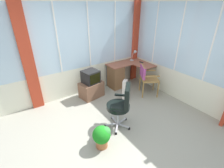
{
  "coord_description": "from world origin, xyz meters",
  "views": [
    {
      "loc": [
        -1.63,
        -2.12,
        2.52
      ],
      "look_at": [
        0.44,
        0.92,
        0.66
      ],
      "focal_mm": 26.03,
      "sensor_mm": 36.0,
      "label": 1
    }
  ],
  "objects_px": {
    "space_heater": "(125,90)",
    "tv_remote": "(141,62)",
    "wooden_armchair": "(146,76)",
    "potted_plant": "(102,136)",
    "office_chair": "(122,103)",
    "tv_on_stand": "(91,85)",
    "desk_lamp": "(135,54)",
    "desk": "(118,75)"
  },
  "relations": [
    {
      "from": "wooden_armchair",
      "to": "tv_on_stand",
      "type": "bearing_deg",
      "value": 151.11
    },
    {
      "from": "desk_lamp",
      "to": "potted_plant",
      "type": "distance_m",
      "value": 3.19
    },
    {
      "from": "desk",
      "to": "desk_lamp",
      "type": "distance_m",
      "value": 0.92
    },
    {
      "from": "desk",
      "to": "tv_on_stand",
      "type": "xyz_separation_m",
      "value": [
        -1.01,
        -0.09,
        -0.05
      ]
    },
    {
      "from": "office_chair",
      "to": "potted_plant",
      "type": "distance_m",
      "value": 0.78
    },
    {
      "from": "space_heater",
      "to": "potted_plant",
      "type": "relative_size",
      "value": 1.31
    },
    {
      "from": "desk",
      "to": "desk_lamp",
      "type": "height_order",
      "value": "desk_lamp"
    },
    {
      "from": "desk_lamp",
      "to": "office_chair",
      "type": "height_order",
      "value": "desk_lamp"
    },
    {
      "from": "tv_remote",
      "to": "potted_plant",
      "type": "xyz_separation_m",
      "value": [
        -2.48,
        -1.61,
        -0.51
      ]
    },
    {
      "from": "wooden_armchair",
      "to": "space_heater",
      "type": "bearing_deg",
      "value": 171.93
    },
    {
      "from": "wooden_armchair",
      "to": "space_heater",
      "type": "height_order",
      "value": "wooden_armchair"
    },
    {
      "from": "tv_remote",
      "to": "office_chair",
      "type": "relative_size",
      "value": 0.15
    },
    {
      "from": "desk_lamp",
      "to": "space_heater",
      "type": "relative_size",
      "value": 0.59
    },
    {
      "from": "desk",
      "to": "space_heater",
      "type": "distance_m",
      "value": 0.82
    },
    {
      "from": "desk_lamp",
      "to": "potted_plant",
      "type": "xyz_separation_m",
      "value": [
        -2.45,
        -1.91,
        -0.73
      ]
    },
    {
      "from": "office_chair",
      "to": "tv_on_stand",
      "type": "bearing_deg",
      "value": 87.44
    },
    {
      "from": "space_heater",
      "to": "desk_lamp",
      "type": "bearing_deg",
      "value": 37.9
    },
    {
      "from": "tv_on_stand",
      "to": "space_heater",
      "type": "height_order",
      "value": "tv_on_stand"
    },
    {
      "from": "tv_on_stand",
      "to": "space_heater",
      "type": "relative_size",
      "value": 1.35
    },
    {
      "from": "desk_lamp",
      "to": "tv_remote",
      "type": "height_order",
      "value": "desk_lamp"
    },
    {
      "from": "desk",
      "to": "space_heater",
      "type": "bearing_deg",
      "value": -111.63
    },
    {
      "from": "office_chair",
      "to": "space_heater",
      "type": "height_order",
      "value": "office_chair"
    },
    {
      "from": "tv_remote",
      "to": "potted_plant",
      "type": "bearing_deg",
      "value": -150.23
    },
    {
      "from": "desk_lamp",
      "to": "desk",
      "type": "bearing_deg",
      "value": -177.59
    },
    {
      "from": "desk_lamp",
      "to": "tv_on_stand",
      "type": "xyz_separation_m",
      "value": [
        -1.73,
        -0.12,
        -0.63
      ]
    },
    {
      "from": "office_chair",
      "to": "space_heater",
      "type": "distance_m",
      "value": 1.19
    },
    {
      "from": "tv_on_stand",
      "to": "space_heater",
      "type": "distance_m",
      "value": 0.98
    },
    {
      "from": "desk_lamp",
      "to": "wooden_armchair",
      "type": "distance_m",
      "value": 1.03
    },
    {
      "from": "office_chair",
      "to": "tv_on_stand",
      "type": "height_order",
      "value": "office_chair"
    },
    {
      "from": "desk",
      "to": "potted_plant",
      "type": "xyz_separation_m",
      "value": [
        -1.73,
        -1.88,
        -0.15
      ]
    },
    {
      "from": "wooden_armchair",
      "to": "potted_plant",
      "type": "xyz_separation_m",
      "value": [
        -2.12,
        -1.02,
        -0.33
      ]
    },
    {
      "from": "desk",
      "to": "tv_remote",
      "type": "distance_m",
      "value": 0.87
    },
    {
      "from": "space_heater",
      "to": "tv_remote",
      "type": "bearing_deg",
      "value": 25.34
    },
    {
      "from": "tv_on_stand",
      "to": "potted_plant",
      "type": "bearing_deg",
      "value": -111.97
    },
    {
      "from": "desk",
      "to": "space_heater",
      "type": "xyz_separation_m",
      "value": [
        -0.3,
        -0.76,
        -0.11
      ]
    },
    {
      "from": "tv_remote",
      "to": "tv_on_stand",
      "type": "distance_m",
      "value": 1.82
    },
    {
      "from": "desk_lamp",
      "to": "tv_remote",
      "type": "distance_m",
      "value": 0.37
    },
    {
      "from": "tv_on_stand",
      "to": "potted_plant",
      "type": "distance_m",
      "value": 1.93
    },
    {
      "from": "desk",
      "to": "potted_plant",
      "type": "height_order",
      "value": "desk"
    },
    {
      "from": "desk_lamp",
      "to": "space_heater",
      "type": "bearing_deg",
      "value": -142.1
    },
    {
      "from": "office_chair",
      "to": "potted_plant",
      "type": "xyz_separation_m",
      "value": [
        -0.65,
        -0.26,
        -0.34
      ]
    },
    {
      "from": "wooden_armchair",
      "to": "office_chair",
      "type": "relative_size",
      "value": 0.89
    }
  ]
}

